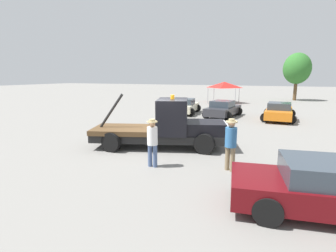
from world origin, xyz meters
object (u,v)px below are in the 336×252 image
Objects in this scene: parked_car_orange at (279,112)px; tree_left at (297,69)px; person_near_truck at (231,141)px; tow_truck at (166,127)px; canopy_tent_red at (224,85)px; parked_car_cream at (184,106)px; parked_car_charcoal at (223,109)px; person_at_hood at (152,139)px.

tree_left reaches higher than parked_car_orange.
tree_left is at bearing 20.61° from person_near_truck.
tow_truck is 11.43m from parked_car_orange.
tow_truck is at bearing -103.59° from tree_left.
tree_left is at bearing 58.52° from tow_truck.
canopy_tent_red is (-6.27, 11.20, 1.55)m from parked_car_orange.
tree_left is at bearing 39.91° from canopy_tent_red.
canopy_tent_red is (1.50, 10.66, 1.55)m from parked_car_cream.
person_near_truck is (3.28, -1.98, 0.14)m from tow_truck.
canopy_tent_red reaches higher than parked_car_charcoal.
canopy_tent_red is 0.52× the size of tree_left.
parked_car_cream is at bearing 88.05° from parked_car_orange.
tree_left reaches higher than parked_car_cream.
tow_truck reaches higher than person_at_hood.
tow_truck is 3.62× the size of person_at_hood.
parked_car_cream is at bearing -119.05° from tree_left.
tree_left is (9.76, 17.58, 3.57)m from parked_car_cream.
parked_car_orange is 18.57m from tree_left.
tow_truck is at bearing 156.70° from parked_car_orange.
parked_car_cream is (-6.17, 12.85, -0.45)m from person_near_truck.
canopy_tent_red is (-2.07, 11.30, 1.56)m from parked_car_charcoal.
parked_car_cream is at bearing -98.00° from canopy_tent_red.
person_near_truck reaches higher than parked_car_orange.
tow_truck is 11.25m from parked_car_cream.
person_near_truck is at bearing -160.07° from parked_car_cream.
canopy_tent_red is at bearing -173.23° from person_at_hood.
person_at_hood reaches higher than parked_car_orange.
person_near_truck is 14.26m from parked_car_cream.
parked_car_cream is at bearing 87.01° from tow_truck.
canopy_tent_red is at bearing 38.59° from person_near_truck.
canopy_tent_red reaches higher than parked_car_cream.
person_near_truck is 12.42m from parked_car_orange.
person_near_truck is 0.41× the size of parked_car_charcoal.
parked_car_charcoal is at bearing -105.87° from parked_car_cream.
canopy_tent_red reaches higher than tow_truck.
parked_car_cream is 7.79m from parked_car_orange.
person_at_hood is (0.57, -2.66, 0.10)m from tow_truck.
person_near_truck is at bearing 174.58° from parked_car_orange.
parked_car_cream is at bearing 53.00° from person_near_truck.
parked_car_cream is 0.98× the size of parked_car_orange.
person_near_truck is 23.99m from canopy_tent_red.
parked_car_charcoal is at bearing -79.62° from canopy_tent_red.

